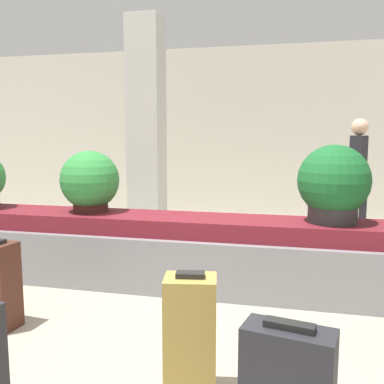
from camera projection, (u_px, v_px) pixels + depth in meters
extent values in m
plane|color=#9E937F|center=(149.00, 350.00, 3.07)|extent=(18.00, 18.00, 0.00)
cube|color=beige|center=(242.00, 131.00, 8.27)|extent=(18.00, 0.06, 3.20)
cube|color=gray|center=(192.00, 260.00, 4.34)|extent=(7.51, 0.76, 0.54)
cube|color=maroon|center=(192.00, 225.00, 4.29)|extent=(7.21, 0.60, 0.17)
cube|color=silver|center=(147.00, 130.00, 6.21)|extent=(0.47, 0.47, 3.20)
cube|color=black|center=(289.00, 325.00, 1.78)|extent=(0.22, 0.11, 0.03)
cube|color=#A3843D|center=(190.00, 338.00, 2.48)|extent=(0.33, 0.27, 0.73)
cube|color=black|center=(190.00, 275.00, 2.43)|extent=(0.18, 0.11, 0.03)
cylinder|color=#381914|center=(91.00, 204.00, 4.57)|extent=(0.37, 0.37, 0.17)
sphere|color=#2D7F38|center=(90.00, 180.00, 4.53)|extent=(0.62, 0.62, 0.62)
cylinder|color=#2D2D2D|center=(332.00, 211.00, 3.99)|extent=(0.45, 0.45, 0.21)
sphere|color=#195B28|center=(334.00, 180.00, 3.95)|extent=(0.66, 0.66, 0.66)
cylinder|color=#282833|center=(349.00, 209.00, 6.46)|extent=(0.11, 0.11, 0.85)
cylinder|color=#282833|center=(363.00, 209.00, 6.42)|extent=(0.11, 0.11, 0.85)
cube|color=#232328|center=(358.00, 158.00, 6.34)|extent=(0.29, 0.37, 0.67)
sphere|color=beige|center=(360.00, 127.00, 6.28)|extent=(0.25, 0.25, 0.25)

